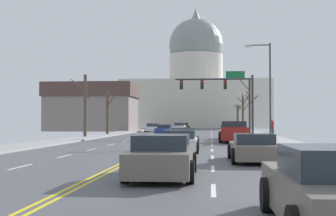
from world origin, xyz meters
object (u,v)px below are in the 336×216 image
pickup_truck_near_01 (234,133)px  pedestrian_00 (272,128)px  sedan_near_04 (253,148)px  sedan_near_05 (162,157)px  sedan_near_06 (336,191)px  sedan_oncoming_03 (184,126)px  sedan_oncoming_01 (153,128)px  street_lamp_right (267,83)px  signal_gantry (224,89)px  sedan_near_00 (229,132)px  sedan_near_02 (183,138)px  sedan_oncoming_00 (165,130)px  sedan_near_03 (180,142)px  sedan_oncoming_02 (180,127)px

pickup_truck_near_01 → pedestrian_00: (3.40, 3.96, 0.34)m
sedan_near_04 → sedan_near_05: bearing=-119.2°
pedestrian_00 → sedan_near_06: bearing=-95.5°
sedan_near_05 → sedan_oncoming_03: size_ratio=1.02×
sedan_oncoming_01 → pickup_truck_near_01: bearing=-72.2°
street_lamp_right → sedan_near_05: street_lamp_right is taller
sedan_near_05 → signal_gantry: bearing=85.4°
street_lamp_right → sedan_near_00: size_ratio=1.64×
street_lamp_right → sedan_near_02: bearing=-128.4°
pickup_truck_near_01 → sedan_near_06: 29.88m
sedan_near_05 → sedan_near_00: bearing=84.0°
sedan_near_02 → sedan_oncoming_03: size_ratio=1.02×
pickup_truck_near_01 → sedan_near_04: pickup_truck_near_01 is taller
sedan_oncoming_00 → sedan_near_00: bearing=-59.8°
signal_gantry → street_lamp_right: street_lamp_right is taller
signal_gantry → sedan_near_05: (-2.75, -34.17, -4.25)m
street_lamp_right → sedan_oncoming_03: bearing=100.8°
sedan_near_03 → pedestrian_00: size_ratio=2.55×
street_lamp_right → sedan_near_06: (-2.58, -31.36, -4.14)m
pickup_truck_near_01 → sedan_near_00: bearing=91.2°
sedan_near_04 → sedan_oncoming_01: sedan_oncoming_01 is taller
sedan_oncoming_00 → pedestrian_00: pedestrian_00 is taller
signal_gantry → sedan_oncoming_00: 10.93m
street_lamp_right → sedan_near_03: 15.41m
sedan_near_02 → sedan_oncoming_01: sedan_oncoming_01 is taller
signal_gantry → sedan_near_02: bearing=-100.1°
street_lamp_right → sedan_near_05: size_ratio=1.67×
signal_gantry → pickup_truck_near_01: size_ratio=1.40×
sedan_oncoming_03 → sedan_near_05: bearing=-87.2°
signal_gantry → sedan_oncoming_02: bearing=102.3°
sedan_oncoming_00 → pedestrian_00: size_ratio=2.78×
sedan_oncoming_02 → sedan_oncoming_03: sedan_oncoming_02 is taller
sedan_near_04 → street_lamp_right: bearing=81.7°
sedan_oncoming_01 → sedan_oncoming_02: size_ratio=0.95×
sedan_oncoming_00 → pedestrian_00: (10.66, -14.42, 0.50)m
signal_gantry → sedan_oncoming_01: 23.90m
sedan_near_00 → sedan_oncoming_01: bearing=111.4°
pickup_truck_near_01 → sedan_oncoming_00: (-7.26, 18.38, -0.15)m
sedan_near_05 → sedan_near_06: (3.37, -6.64, 0.01)m
sedan_oncoming_03 → sedan_oncoming_01: bearing=-100.1°
sedan_near_04 → sedan_oncoming_00: bearing=101.4°
sedan_oncoming_02 → sedan_oncoming_03: size_ratio=0.99×
sedan_near_03 → pedestrian_00: 17.38m
pickup_truck_near_01 → sedan_near_06: size_ratio=1.21×
street_lamp_right → sedan_oncoming_00: (-9.97, 16.89, -4.17)m
sedan_oncoming_03 → sedan_oncoming_00: bearing=-90.7°
sedan_near_00 → sedan_oncoming_00: 14.16m
sedan_near_04 → pedestrian_00: size_ratio=2.72×
sedan_oncoming_01 → sedan_near_04: bearing=-78.3°
sedan_near_02 → sedan_near_06: 23.70m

